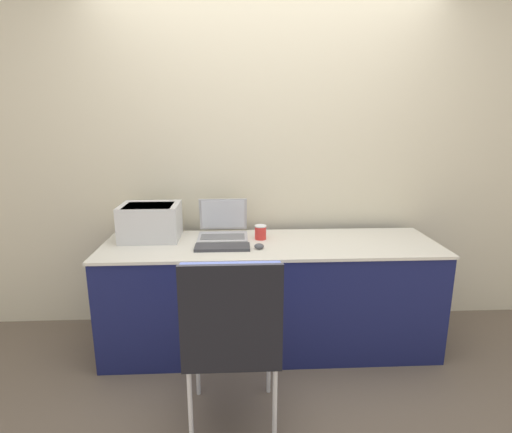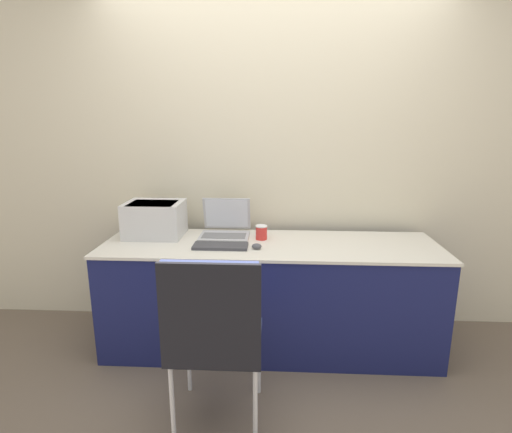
{
  "view_description": "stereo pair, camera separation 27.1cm",
  "coord_description": "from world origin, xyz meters",
  "px_view_note": "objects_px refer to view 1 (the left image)",
  "views": [
    {
      "loc": [
        -0.23,
        -2.28,
        1.6
      ],
      "look_at": [
        -0.1,
        0.36,
        0.95
      ],
      "focal_mm": 28.0,
      "sensor_mm": 36.0,
      "label": 1
    },
    {
      "loc": [
        0.04,
        -2.27,
        1.6
      ],
      "look_at": [
        -0.1,
        0.36,
        0.95
      ],
      "focal_mm": 28.0,
      "sensor_mm": 36.0,
      "label": 2
    }
  ],
  "objects_px": {
    "coffee_cup": "(260,232)",
    "mouse": "(259,246)",
    "external_keyboard": "(222,247)",
    "chair": "(232,329)",
    "printer": "(150,220)",
    "laptop_left": "(223,229)"
  },
  "relations": [
    {
      "from": "external_keyboard",
      "to": "coffee_cup",
      "type": "height_order",
      "value": "coffee_cup"
    },
    {
      "from": "laptop_left",
      "to": "chair",
      "type": "xyz_separation_m",
      "value": [
        0.07,
        -1.02,
        -0.22
      ]
    },
    {
      "from": "printer",
      "to": "external_keyboard",
      "type": "distance_m",
      "value": 0.58
    },
    {
      "from": "external_keyboard",
      "to": "chair",
      "type": "xyz_separation_m",
      "value": [
        0.07,
        -0.74,
        -0.17
      ]
    },
    {
      "from": "coffee_cup",
      "to": "mouse",
      "type": "distance_m",
      "value": 0.22
    },
    {
      "from": "mouse",
      "to": "chair",
      "type": "bearing_deg",
      "value": -103.55
    },
    {
      "from": "chair",
      "to": "laptop_left",
      "type": "bearing_deg",
      "value": 93.95
    },
    {
      "from": "laptop_left",
      "to": "chair",
      "type": "distance_m",
      "value": 1.05
    },
    {
      "from": "laptop_left",
      "to": "printer",
      "type": "bearing_deg",
      "value": -176.04
    },
    {
      "from": "chair",
      "to": "printer",
      "type": "bearing_deg",
      "value": 120.29
    },
    {
      "from": "laptop_left",
      "to": "mouse",
      "type": "bearing_deg",
      "value": -50.68
    },
    {
      "from": "coffee_cup",
      "to": "chair",
      "type": "height_order",
      "value": "chair"
    },
    {
      "from": "laptop_left",
      "to": "coffee_cup",
      "type": "bearing_deg",
      "value": -16.65
    },
    {
      "from": "external_keyboard",
      "to": "mouse",
      "type": "height_order",
      "value": "mouse"
    },
    {
      "from": "laptop_left",
      "to": "external_keyboard",
      "type": "distance_m",
      "value": 0.29
    },
    {
      "from": "printer",
      "to": "coffee_cup",
      "type": "xyz_separation_m",
      "value": [
        0.77,
        -0.04,
        -0.08
      ]
    },
    {
      "from": "external_keyboard",
      "to": "mouse",
      "type": "distance_m",
      "value": 0.24
    },
    {
      "from": "external_keyboard",
      "to": "mouse",
      "type": "bearing_deg",
      "value": -4.09
    },
    {
      "from": "printer",
      "to": "mouse",
      "type": "xyz_separation_m",
      "value": [
        0.75,
        -0.26,
        -0.12
      ]
    },
    {
      "from": "laptop_left",
      "to": "coffee_cup",
      "type": "distance_m",
      "value": 0.28
    },
    {
      "from": "external_keyboard",
      "to": "laptop_left",
      "type": "bearing_deg",
      "value": 90.82
    },
    {
      "from": "printer",
      "to": "chair",
      "type": "xyz_separation_m",
      "value": [
        0.58,
        -0.99,
        -0.3
      ]
    }
  ]
}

